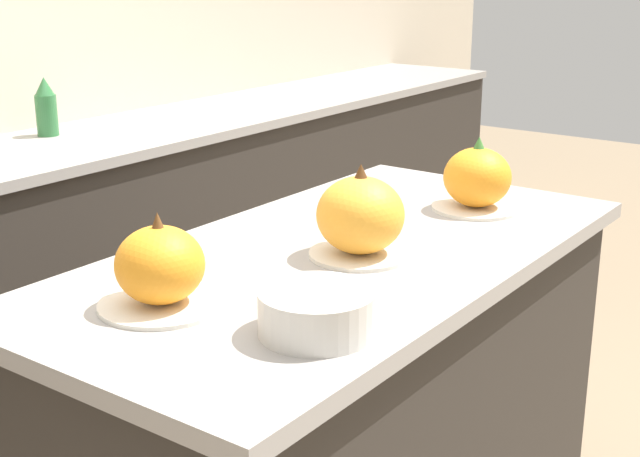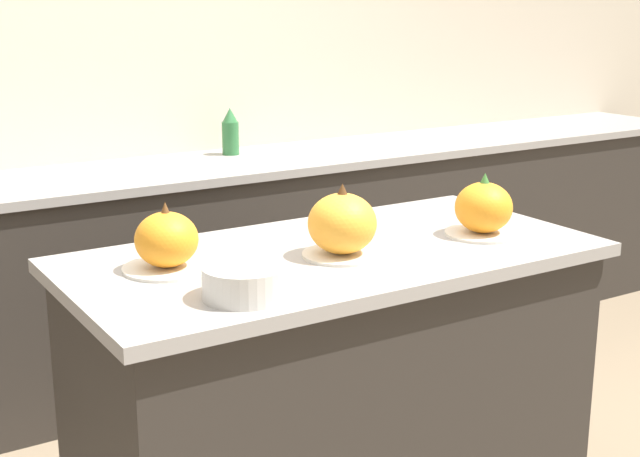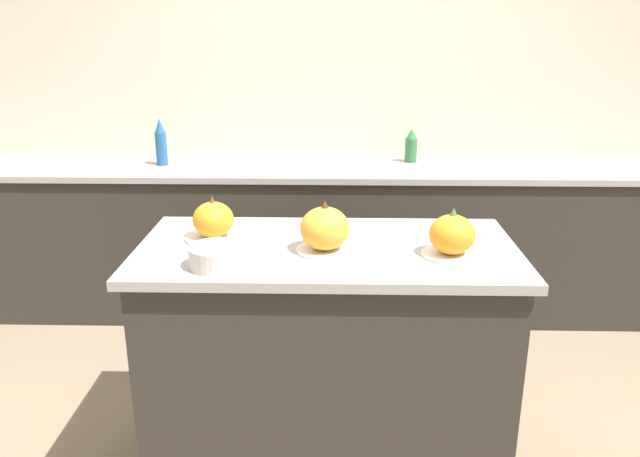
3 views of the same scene
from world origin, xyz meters
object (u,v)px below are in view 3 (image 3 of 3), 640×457
Objects in this scene: bottle_tall at (161,143)px; mixing_bowl at (217,256)px; bottle_short at (411,146)px; pumpkin_cake_right at (452,236)px; pumpkin_cake_left at (213,221)px; pumpkin_cake_center at (325,230)px.

mixing_bowl is (0.63, -1.67, -0.07)m from bottle_tall.
bottle_tall reaches higher than bottle_short.
pumpkin_cake_right is at bearing 8.72° from mixing_bowl.
pumpkin_cake_right is at bearing -91.66° from bottle_short.
pumpkin_cake_left is at bearing 169.53° from pumpkin_cake_right.
bottle_tall is at bearing -175.29° from bottle_short.
pumpkin_cake_center is 0.45m from pumpkin_cake_right.
pumpkin_cake_right is 0.76× the size of bottle_tall.
bottle_tall is 1.45× the size of mixing_bowl.
mixing_bowl is (-0.85, -1.79, -0.03)m from bottle_short.
pumpkin_cake_center is at bearing -56.74° from bottle_tall.
bottle_short is 1.98m from mixing_bowl.
pumpkin_cake_left is at bearing 102.77° from mixing_bowl.
bottle_tall reaches higher than pumpkin_cake_left.
bottle_tall is at bearing 112.30° from pumpkin_cake_left.
mixing_bowl is at bearing -171.28° from pumpkin_cake_right.
pumpkin_cake_right is 1.67m from bottle_short.
bottle_tall is (-0.57, 1.38, 0.04)m from pumpkin_cake_left.
pumpkin_cake_right reaches higher than pumpkin_cake_left.
pumpkin_cake_right is at bearing -4.27° from pumpkin_cake_center.
bottle_short reaches higher than pumpkin_cake_right.
bottle_short is at bearing 73.17° from pumpkin_cake_center.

